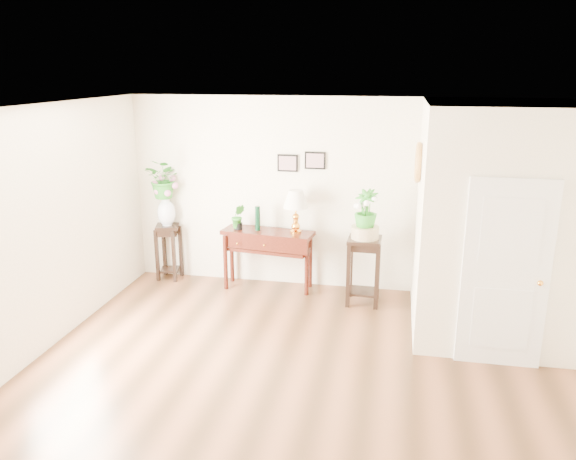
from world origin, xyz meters
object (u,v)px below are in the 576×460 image
(plant_stand_a, at_px, (169,252))
(plant_stand_b, at_px, (363,271))
(console_table, at_px, (268,260))
(table_lamp, at_px, (296,209))

(plant_stand_a, distance_m, plant_stand_b, 3.05)
(console_table, relative_size, table_lamp, 2.12)
(console_table, bearing_deg, plant_stand_b, -3.75)
(table_lamp, distance_m, plant_stand_a, 2.17)
(console_table, xyz_separation_m, plant_stand_b, (1.42, -0.28, 0.03))
(plant_stand_b, bearing_deg, table_lamp, 164.44)
(table_lamp, bearing_deg, console_table, 180.00)
(plant_stand_a, relative_size, plant_stand_b, 0.91)
(console_table, height_order, plant_stand_a, console_table)
(console_table, relative_size, plant_stand_a, 1.54)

